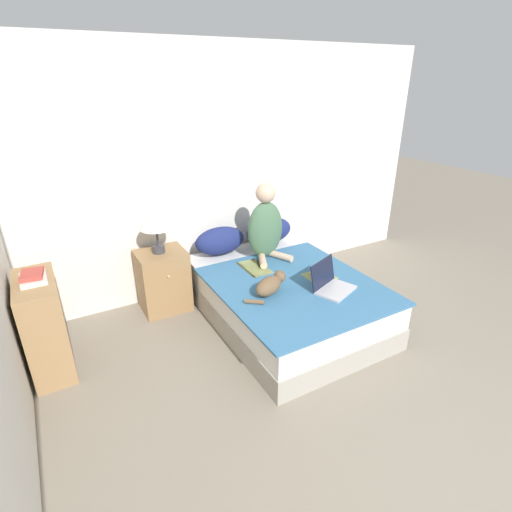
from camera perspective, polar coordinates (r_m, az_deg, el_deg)
The scene contains 11 objects.
wall_back at distance 4.35m, azimuth -4.72°, elevation 11.76°, with size 5.23×0.05×2.55m.
bed at distance 3.95m, azimuth 4.03°, elevation -6.01°, with size 1.40×1.94×0.47m.
pillow_near at distance 4.27m, azimuth -5.17°, elevation 2.20°, with size 0.55×0.29×0.29m.
pillow_far at distance 4.54m, azimuth 1.86°, elevation 3.65°, with size 0.55×0.29×0.29m.
person_sitting at distance 4.11m, azimuth 1.36°, elevation 4.24°, with size 0.40×0.39×0.79m.
cat_tabby at distance 3.50m, azimuth 2.03°, elevation -4.13°, with size 0.47×0.28×0.17m.
laptop_open at distance 3.64m, azimuth 10.69°, elevation -3.95°, with size 0.44×0.41×0.26m.
nightstand at distance 4.17m, azimuth -13.09°, elevation -3.45°, with size 0.47×0.41×0.64m.
table_lamp at distance 3.91m, azimuth -14.21°, elevation 5.25°, with size 0.31×0.31×0.49m.
bookshelf at distance 3.63m, azimuth -27.94°, elevation -8.86°, with size 0.30×0.62×0.82m.
book_stack_top at distance 3.43m, azimuth -29.27°, elevation -2.67°, with size 0.18×0.24×0.07m.
Camera 1 is at (-1.77, -0.35, 2.24)m, focal length 28.00 mm.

